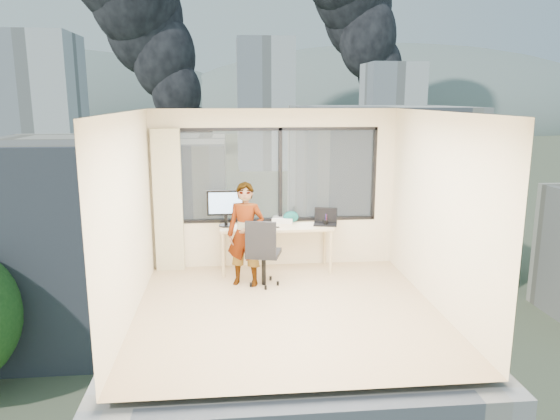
{
  "coord_description": "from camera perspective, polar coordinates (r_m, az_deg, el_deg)",
  "views": [
    {
      "loc": [
        -0.73,
        -6.52,
        2.78
      ],
      "look_at": [
        0.0,
        1.0,
        1.15
      ],
      "focal_mm": 33.7,
      "sensor_mm": 36.0,
      "label": 1
    }
  ],
  "objects": [
    {
      "name": "window_wall",
      "position": [
        8.64,
        -0.31,
        3.83
      ],
      "size": [
        3.3,
        0.16,
        1.55
      ],
      "primitive_type": null,
      "color": "black",
      "rests_on": "ground"
    },
    {
      "name": "far_tower_d",
      "position": [
        167.46,
        -26.63,
        8.92
      ],
      "size": [
        16.0,
        14.0,
        22.0
      ],
      "primitive_type": "cube",
      "color": "silver",
      "rests_on": "exterior_ground"
    },
    {
      "name": "tree_c",
      "position": [
        53.1,
        19.96,
        -1.39
      ],
      "size": [
        8.4,
        8.4,
        10.0
      ],
      "primitive_type": null,
      "color": "#24551C",
      "rests_on": "exterior_ground"
    },
    {
      "name": "handbag",
      "position": [
        8.64,
        1.18,
        -0.75
      ],
      "size": [
        0.26,
        0.15,
        0.19
      ],
      "primitive_type": "ellipsoid",
      "rotation": [
        0.0,
        0.0,
        -0.07
      ],
      "color": "#0B463F",
      "rests_on": "desk"
    },
    {
      "name": "laptop",
      "position": [
        8.51,
        4.95,
        -0.83
      ],
      "size": [
        0.45,
        0.47,
        0.24
      ],
      "primitive_type": null,
      "rotation": [
        0.0,
        0.0,
        -0.23
      ],
      "color": "black",
      "rests_on": "desk"
    },
    {
      "name": "far_tower_c",
      "position": [
        153.53,
        11.98,
        10.5
      ],
      "size": [
        15.0,
        15.0,
        26.0
      ],
      "primitive_type": "cube",
      "color": "silver",
      "rests_on": "exterior_ground"
    },
    {
      "name": "wall_front",
      "position": [
        4.81,
        3.48,
        -5.76
      ],
      "size": [
        4.0,
        0.01,
        2.6
      ],
      "primitive_type": "cube",
      "color": "#F9E3C0",
      "rests_on": "ground"
    },
    {
      "name": "tree_b",
      "position": [
        27.82,
        4.96,
        -14.07
      ],
      "size": [
        7.6,
        7.6,
        9.0
      ],
      "primitive_type": null,
      "color": "#24551C",
      "rests_on": "exterior_ground"
    },
    {
      "name": "game_console",
      "position": [
        8.7,
        0.33,
        -1.04
      ],
      "size": [
        0.39,
        0.35,
        0.08
      ],
      "primitive_type": "cube",
      "rotation": [
        0.0,
        0.0,
        -0.23
      ],
      "color": "white",
      "rests_on": "desk"
    },
    {
      "name": "cellphone",
      "position": [
        8.33,
        -0.5,
        -1.89
      ],
      "size": [
        0.13,
        0.07,
        0.01
      ],
      "primitive_type": "cube",
      "rotation": [
        0.0,
        0.0,
        0.14
      ],
      "color": "black",
      "rests_on": "desk"
    },
    {
      "name": "monitor",
      "position": [
        8.41,
        -5.91,
        0.22
      ],
      "size": [
        0.6,
        0.14,
        0.59
      ],
      "primitive_type": null,
      "rotation": [
        0.0,
        0.0,
        -0.01
      ],
      "color": "black",
      "rests_on": "desk"
    },
    {
      "name": "pen_cup",
      "position": [
        8.5,
        4.98,
        -1.37
      ],
      "size": [
        0.09,
        0.09,
        0.09
      ],
      "primitive_type": "cylinder",
      "rotation": [
        0.0,
        0.0,
        -0.28
      ],
      "color": "black",
      "rests_on": "desk"
    },
    {
      "name": "person",
      "position": [
        7.83,
        -3.74,
        -2.66
      ],
      "size": [
        0.65,
        0.53,
        1.56
      ],
      "primitive_type": "imported",
      "rotation": [
        0.0,
        0.0,
        -0.31
      ],
      "color": "#2D2D33",
      "rests_on": "floor"
    },
    {
      "name": "desk",
      "position": [
        8.55,
        -0.43,
        -4.15
      ],
      "size": [
        1.8,
        0.6,
        0.75
      ],
      "primitive_type": "cube",
      "color": "beige",
      "rests_on": "floor"
    },
    {
      "name": "exterior_ground",
      "position": [
        127.63,
        -5.2,
        4.56
      ],
      "size": [
        400.0,
        400.0,
        0.04
      ],
      "primitive_type": "cube",
      "color": "#515B3D",
      "rests_on": "ground"
    },
    {
      "name": "curtain",
      "position": [
        8.61,
        -12.05,
        1.0
      ],
      "size": [
        0.45,
        0.14,
        2.3
      ],
      "primitive_type": "cube",
      "color": "beige",
      "rests_on": "floor"
    },
    {
      "name": "far_tower_a",
      "position": [
        107.18,
        -24.57,
        9.6
      ],
      "size": [
        14.0,
        14.0,
        28.0
      ],
      "primitive_type": "cube",
      "color": "silver",
      "rests_on": "exterior_ground"
    },
    {
      "name": "wall_left",
      "position": [
        6.8,
        -16.17,
        -0.88
      ],
      "size": [
        0.01,
        4.0,
        2.6
      ],
      "primitive_type": "cube",
      "color": "#F9E3C0",
      "rests_on": "ground"
    },
    {
      "name": "near_bldg_a",
      "position": [
        38.7,
        -17.73,
        -3.06
      ],
      "size": [
        16.0,
        12.0,
        14.0
      ],
      "primitive_type": "cube",
      "color": "beige",
      "rests_on": "exterior_ground"
    },
    {
      "name": "chair",
      "position": [
        7.86,
        -1.79,
        -4.49
      ],
      "size": [
        0.66,
        0.66,
        1.05
      ],
      "primitive_type": null,
      "rotation": [
        0.0,
        0.0,
        -0.26
      ],
      "color": "black",
      "rests_on": "floor"
    },
    {
      "name": "hill_a",
      "position": [
        348.02,
        -25.87,
        8.2
      ],
      "size": [
        288.0,
        216.0,
        90.0
      ],
      "primitive_type": "ellipsoid",
      "color": "slate",
      "rests_on": "exterior_ground"
    },
    {
      "name": "floor",
      "position": [
        7.12,
        0.79,
        -10.8
      ],
      "size": [
        4.0,
        4.0,
        0.01
      ],
      "primitive_type": "cube",
      "color": "tan",
      "rests_on": "ground"
    },
    {
      "name": "wall_right",
      "position": [
        7.22,
        16.81,
        -0.18
      ],
      "size": [
        0.01,
        4.0,
        2.6
      ],
      "primitive_type": "cube",
      "color": "#F9E3C0",
      "rests_on": "ground"
    },
    {
      "name": "near_bldg_b",
      "position": [
        47.13,
        10.22,
        1.24
      ],
      "size": [
        14.0,
        13.0,
        16.0
      ],
      "primitive_type": "cube",
      "color": "silver",
      "rests_on": "exterior_ground"
    },
    {
      "name": "smoke_plume_b",
      "position": [
        186.68,
        12.58,
        19.35
      ],
      "size": [
        30.0,
        18.0,
        70.0
      ],
      "primitive_type": null,
      "color": "black",
      "rests_on": "exterior_ground"
    },
    {
      "name": "ceiling",
      "position": [
        6.56,
        0.86,
        10.61
      ],
      "size": [
        4.0,
        4.0,
        0.01
      ],
      "primitive_type": "cube",
      "color": "white",
      "rests_on": "ground"
    },
    {
      "name": "far_tower_b",
      "position": [
        126.83,
        -1.64,
        11.36
      ],
      "size": [
        13.0,
        13.0,
        30.0
      ],
      "primitive_type": "cube",
      "color": "silver",
      "rests_on": "exterior_ground"
    },
    {
      "name": "hill_b",
      "position": [
        342.11,
        11.72,
        9.11
      ],
      "size": [
        300.0,
        220.0,
        96.0
      ],
      "primitive_type": "ellipsoid",
      "color": "slate",
      "rests_on": "exterior_ground"
    }
  ]
}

